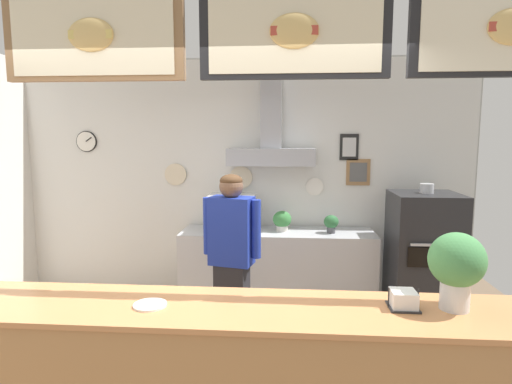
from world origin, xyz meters
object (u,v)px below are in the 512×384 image
at_px(potted_basil, 331,223).
at_px(basil_vase, 456,266).
at_px(condiment_plate, 150,305).
at_px(shop_worker, 232,261).
at_px(napkin_holder, 403,300).
at_px(pizza_oven, 423,258).
at_px(potted_sage, 282,220).
at_px(espresso_machine, 232,213).

relative_size(potted_basil, basil_vase, 0.48).
bearing_deg(condiment_plate, shop_worker, 78.65).
bearing_deg(potted_basil, condiment_plate, -115.82).
bearing_deg(shop_worker, napkin_holder, 144.21).
bearing_deg(shop_worker, pizza_oven, -140.35).
bearing_deg(napkin_holder, shop_worker, 131.18).
bearing_deg(shop_worker, basil_vase, 150.62).
bearing_deg(napkin_holder, condiment_plate, -176.74).
distance_m(shop_worker, potted_sage, 1.33).
xyz_separation_m(shop_worker, espresso_machine, (-0.17, 1.22, 0.19)).
bearing_deg(basil_vase, condiment_plate, -177.01).
bearing_deg(potted_basil, basil_vase, -80.30).
relative_size(espresso_machine, basil_vase, 1.33).
distance_m(potted_basil, condiment_plate, 2.84).
bearing_deg(potted_basil, potted_sage, 173.78).
height_order(shop_worker, napkin_holder, shop_worker).
height_order(condiment_plate, napkin_holder, napkin_holder).
bearing_deg(potted_basil, shop_worker, -128.73).
distance_m(pizza_oven, napkin_holder, 2.41).
bearing_deg(espresso_machine, potted_basil, -0.71).
xyz_separation_m(potted_sage, basil_vase, (0.98, -2.53, 0.27)).
xyz_separation_m(napkin_holder, basil_vase, (0.27, 0.01, 0.20)).
xyz_separation_m(pizza_oven, potted_sage, (-1.50, 0.30, 0.33)).
bearing_deg(espresso_machine, napkin_holder, -62.80).
bearing_deg(basil_vase, espresso_machine, 122.01).
height_order(espresso_machine, basil_vase, basil_vase).
bearing_deg(basil_vase, shop_worker, 137.59).
height_order(pizza_oven, espresso_machine, pizza_oven).
relative_size(shop_worker, basil_vase, 3.96).
relative_size(potted_basil, napkin_holder, 1.24).
distance_m(pizza_oven, espresso_machine, 2.14).
xyz_separation_m(condiment_plate, napkin_holder, (1.39, 0.08, 0.04)).
xyz_separation_m(potted_basil, condiment_plate, (-1.24, -2.56, 0.04)).
bearing_deg(pizza_oven, napkin_holder, -109.69).
xyz_separation_m(potted_sage, napkin_holder, (0.70, -2.54, 0.07)).
bearing_deg(espresso_machine, shop_worker, -82.24).
height_order(espresso_machine, napkin_holder, espresso_machine).
distance_m(condiment_plate, basil_vase, 1.68).
xyz_separation_m(espresso_machine, potted_basil, (1.13, -0.01, -0.09)).
distance_m(shop_worker, condiment_plate, 1.39).
distance_m(espresso_machine, potted_sage, 0.59).
xyz_separation_m(potted_basil, potted_sage, (-0.55, 0.06, 0.01)).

